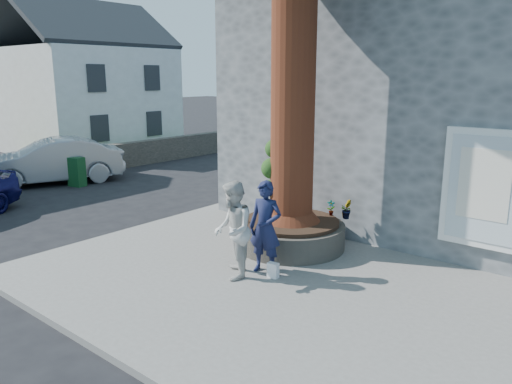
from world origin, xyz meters
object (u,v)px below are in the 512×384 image
Objects in this scene: planter at (291,234)px; car_silver at (52,161)px; woman at (233,230)px; a_board_sign at (77,172)px; man at (265,227)px.

planter is 10.61m from car_silver.
woman reaches higher than planter.
woman is (0.15, -2.00, 0.60)m from planter.
a_board_sign is at bearing 176.02° from planter.
woman is at bearing 9.69° from car_silver.
man is at bearing -72.70° from planter.
a_board_sign is (1.09, 0.28, -0.29)m from car_silver.
planter is at bearing -14.45° from a_board_sign.
car_silver is at bearing -143.63° from woman.
man reaches higher than car_silver.
man reaches higher than planter.
car_silver is 1.16m from a_board_sign.
car_silver is at bearing 177.93° from planter.
man is at bearing 12.87° from car_silver.
man is (0.45, -1.43, 0.58)m from planter.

